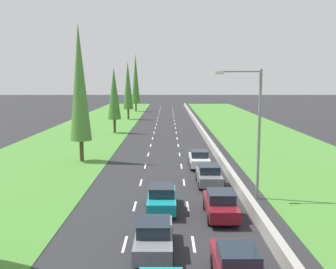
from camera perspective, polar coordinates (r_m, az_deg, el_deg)
ground_plane at (r=64.46m, az=-0.24°, el=0.62°), size 300.00×300.00×0.00m
grass_verge_left at (r=65.77m, az=-11.33°, el=0.63°), size 14.00×140.00×0.04m
grass_verge_right at (r=65.93m, az=12.33°, el=0.61°), size 14.00×140.00×0.04m
median_barrier at (r=64.61m, az=4.83°, el=0.99°), size 0.44×120.00×0.85m
lane_markings at (r=64.45m, az=-0.24°, el=0.62°), size 3.64×116.00×0.01m
maroon_sedan_right_lane at (r=16.92m, az=10.23°, el=-18.41°), size 1.82×4.50×1.64m
maroon_sedan_right_lane_second at (r=24.29m, az=7.82°, el=-10.03°), size 1.82×4.50×1.64m
grey_sedan_right_lane at (r=31.26m, az=6.13°, el=-5.90°), size 1.82×4.50×1.64m
grey_sedan_centre_lane at (r=19.50m, az=-1.89°, el=-14.59°), size 1.82×4.50×1.64m
white_sedan_right_lane at (r=37.45m, az=4.72°, el=-3.55°), size 1.82×4.50×1.64m
teal_sedan_centre_lane at (r=25.28m, az=-0.74°, el=-9.23°), size 1.82×4.50×1.64m
poplar_tree_second at (r=40.21m, az=-12.60°, el=7.36°), size 2.15×2.15×13.85m
poplar_tree_third at (r=61.14m, az=-7.70°, el=5.91°), size 2.05×2.05×10.16m
poplar_tree_fourth at (r=81.99m, az=-5.69°, el=7.11°), size 2.10×2.10×12.01m
poplar_tree_fifth at (r=102.55m, az=-4.57°, el=8.09°), size 2.17×2.17×14.83m
street_light_mast at (r=27.43m, az=12.63°, el=1.39°), size 3.20×0.28×9.00m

